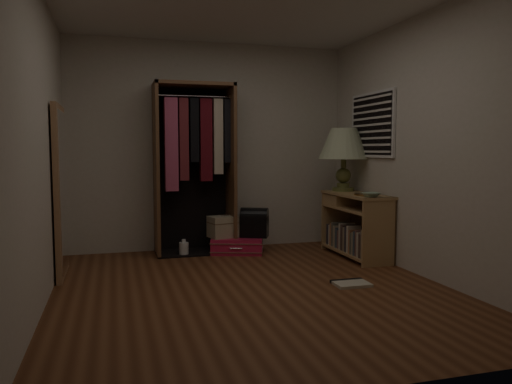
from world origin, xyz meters
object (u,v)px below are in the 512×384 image
at_px(open_wardrobe, 195,154).
at_px(table_lamp, 344,145).
at_px(console_bookshelf, 354,223).
at_px(pink_suitcase, 237,245).
at_px(floor_mirror, 61,191).
at_px(train_case, 225,226).
at_px(white_jug, 184,249).
at_px(black_bag, 254,222).

distance_m(open_wardrobe, table_lamp, 1.83).
relative_size(console_bookshelf, pink_suitcase, 1.52).
distance_m(console_bookshelf, floor_mirror, 3.27).
bearing_deg(console_bookshelf, train_case, 157.00).
bearing_deg(floor_mirror, console_bookshelf, 0.73).
bearing_deg(train_case, open_wardrobe, 146.91).
height_order(open_wardrobe, pink_suitcase, open_wardrobe).
xyz_separation_m(console_bookshelf, table_lamp, (0.01, 0.31, 0.93)).
height_order(floor_mirror, white_jug, floor_mirror).
bearing_deg(pink_suitcase, black_bag, 8.87).
xyz_separation_m(open_wardrobe, floor_mirror, (-1.47, -0.77, -0.36)).
bearing_deg(black_bag, open_wardrobe, -171.59).
bearing_deg(white_jug, train_case, 5.41).
xyz_separation_m(console_bookshelf, white_jug, (-1.94, 0.56, -0.30)).
relative_size(open_wardrobe, table_lamp, 2.65).
relative_size(console_bookshelf, white_jug, 5.66).
relative_size(train_case, table_lamp, 0.56).
bearing_deg(open_wardrobe, white_jug, -135.60).
xyz_separation_m(open_wardrobe, black_bag, (0.69, -0.20, -0.83)).
bearing_deg(pink_suitcase, open_wardrobe, 178.58).
relative_size(open_wardrobe, train_case, 4.72).
distance_m(train_case, table_lamp, 1.77).
distance_m(console_bookshelf, table_lamp, 0.98).
distance_m(open_wardrobe, pink_suitcase, 1.22).
distance_m(black_bag, white_jug, 0.91).
distance_m(floor_mirror, white_jug, 1.62).
bearing_deg(table_lamp, floor_mirror, -173.76).
bearing_deg(white_jug, black_bag, -2.25).
distance_m(open_wardrobe, train_case, 0.95).
bearing_deg(black_bag, console_bookshelf, -1.07).
bearing_deg(white_jug, pink_suitcase, -0.01).
distance_m(floor_mirror, black_bag, 2.28).
relative_size(train_case, white_jug, 2.19).
bearing_deg(floor_mirror, black_bag, 14.69).
height_order(black_bag, white_jug, black_bag).
distance_m(black_bag, table_lamp, 1.45).
relative_size(floor_mirror, table_lamp, 2.20).
bearing_deg(table_lamp, train_case, 168.43).
relative_size(open_wardrobe, pink_suitcase, 2.78).
bearing_deg(console_bookshelf, pink_suitcase, 156.53).
distance_m(open_wardrobe, floor_mirror, 1.70).
height_order(console_bookshelf, white_jug, console_bookshelf).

